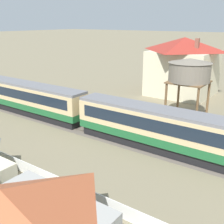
# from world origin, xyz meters

# --- Properties ---
(passenger_train) EXTENTS (57.50, 2.85, 4.12)m
(passenger_train) POSITION_xyz_m (-9.14, 0.92, 2.28)
(passenger_train) COLOR #1E6033
(passenger_train) RESTS_ON ground_plane
(railway_track) EXTENTS (94.76, 3.60, 0.04)m
(railway_track) POSITION_xyz_m (-12.16, 0.92, 0.01)
(railway_track) COLOR #665B51
(railway_track) RESTS_ON ground_plane
(station_house_red_roof) EXTENTS (10.39, 10.39, 9.35)m
(station_house_red_roof) POSITION_xyz_m (-16.40, 22.62, 4.81)
(station_house_red_roof) COLOR beige
(station_house_red_roof) RESTS_ON ground_plane
(water_tower) EXTENTS (5.03, 5.03, 7.75)m
(water_tower) POSITION_xyz_m (-10.58, 9.86, 6.27)
(water_tower) COLOR brown
(water_tower) RESTS_ON ground_plane
(picket_fence_front) EXTENTS (46.10, 0.06, 1.05)m
(picket_fence_front) POSITION_xyz_m (-12.92, -9.44, 0.53)
(picket_fence_front) COLOR white
(picket_fence_front) RESTS_ON ground_plane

